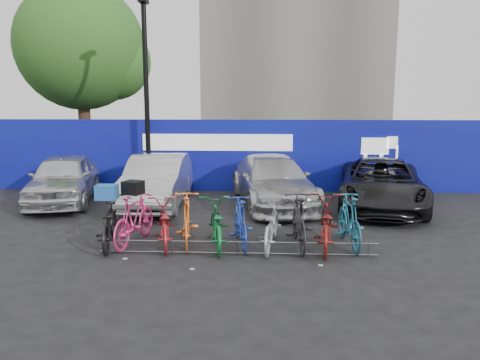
# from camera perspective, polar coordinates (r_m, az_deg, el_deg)

# --- Properties ---
(ground) EXTENTS (100.00, 100.00, 0.00)m
(ground) POSITION_cam_1_polar(r_m,az_deg,el_deg) (10.08, -0.14, -8.05)
(ground) COLOR black
(ground) RESTS_ON ground
(hoarding) EXTENTS (22.00, 0.18, 2.40)m
(hoarding) POSITION_cam_1_polar(r_m,az_deg,el_deg) (15.69, 0.92, 3.00)
(hoarding) COLOR #0D0A90
(hoarding) RESTS_ON ground
(tree) EXTENTS (5.40, 5.20, 7.80)m
(tree) POSITION_cam_1_polar(r_m,az_deg,el_deg) (21.00, -18.21, 14.87)
(tree) COLOR #382314
(tree) RESTS_ON ground
(lamppost) EXTENTS (0.25, 0.50, 6.11)m
(lamppost) POSITION_cam_1_polar(r_m,az_deg,el_deg) (15.41, -11.34, 10.39)
(lamppost) COLOR black
(lamppost) RESTS_ON ground
(bike_rack) EXTENTS (5.60, 0.03, 0.30)m
(bike_rack) POSITION_cam_1_polar(r_m,az_deg,el_deg) (9.46, -0.31, -8.25)
(bike_rack) COLOR #595B60
(bike_rack) RESTS_ON ground
(car_0) EXTENTS (2.54, 4.53, 1.46)m
(car_0) POSITION_cam_1_polar(r_m,az_deg,el_deg) (15.03, -20.69, 0.20)
(car_0) COLOR #BCBDC1
(car_0) RESTS_ON ground
(car_1) EXTENTS (1.66, 4.48, 1.46)m
(car_1) POSITION_cam_1_polar(r_m,az_deg,el_deg) (13.85, -10.05, -0.07)
(car_1) COLOR #A3A4A8
(car_1) RESTS_ON ground
(car_2) EXTENTS (2.86, 5.15, 1.41)m
(car_2) POSITION_cam_1_polar(r_m,az_deg,el_deg) (13.81, 4.02, -0.09)
(car_2) COLOR #ACACB1
(car_2) RESTS_ON ground
(car_3) EXTENTS (3.21, 5.32, 1.38)m
(car_3) POSITION_cam_1_polar(r_m,az_deg,el_deg) (13.99, 16.86, -0.43)
(car_3) COLOR black
(car_3) RESTS_ON ground
(bike_0) EXTENTS (1.05, 2.03, 1.02)m
(bike_0) POSITION_cam_1_polar(r_m,az_deg,el_deg) (10.34, -15.77, -5.03)
(bike_0) COLOR black
(bike_0) RESTS_ON ground
(bike_1) EXTENTS (0.87, 1.90, 1.10)m
(bike_1) POSITION_cam_1_polar(r_m,az_deg,el_deg) (10.32, -12.76, -4.68)
(bike_1) COLOR #D32F73
(bike_1) RESTS_ON ground
(bike_2) EXTENTS (1.05, 1.93, 0.96)m
(bike_2) POSITION_cam_1_polar(r_m,az_deg,el_deg) (10.13, -9.30, -5.25)
(bike_2) COLOR #AB2128
(bike_2) RESTS_ON ground
(bike_3) EXTENTS (0.78, 1.91, 1.11)m
(bike_3) POSITION_cam_1_polar(r_m,az_deg,el_deg) (10.11, -6.49, -4.78)
(bike_3) COLOR orange
(bike_3) RESTS_ON ground
(bike_4) EXTENTS (0.96, 1.99, 1.00)m
(bike_4) POSITION_cam_1_polar(r_m,az_deg,el_deg) (9.88, -2.94, -5.40)
(bike_4) COLOR #11662F
(bike_4) RESTS_ON ground
(bike_5) EXTENTS (0.80, 1.81, 1.05)m
(bike_5) POSITION_cam_1_polar(r_m,az_deg,el_deg) (9.95, 0.04, -5.13)
(bike_5) COLOR #213BA4
(bike_5) RESTS_ON ground
(bike_6) EXTENTS (0.91, 1.95, 0.99)m
(bike_6) POSITION_cam_1_polar(r_m,az_deg,el_deg) (9.86, 3.77, -5.48)
(bike_6) COLOR #9EA0A5
(bike_6) RESTS_ON ground
(bike_7) EXTENTS (0.63, 1.93, 1.14)m
(bike_7) POSITION_cam_1_polar(r_m,az_deg,el_deg) (9.91, 7.20, -5.01)
(bike_7) COLOR black
(bike_7) RESTS_ON ground
(bike_8) EXTENTS (0.98, 2.11, 1.07)m
(bike_8) POSITION_cam_1_polar(r_m,az_deg,el_deg) (9.93, 10.38, -5.27)
(bike_8) COLOR maroon
(bike_8) RESTS_ON ground
(bike_9) EXTENTS (0.65, 1.90, 1.13)m
(bike_9) POSITION_cam_1_polar(r_m,az_deg,el_deg) (10.17, 13.18, -4.85)
(bike_9) COLOR #1A5F78
(bike_9) RESTS_ON ground
(cargo_crate) EXTENTS (0.44, 0.34, 0.31)m
(cargo_crate) POSITION_cam_1_polar(r_m,az_deg,el_deg) (10.19, -15.95, -1.44)
(cargo_crate) COLOR #1F57AD
(cargo_crate) RESTS_ON bike_0
(cargo_topcase) EXTENTS (0.47, 0.45, 0.28)m
(cargo_topcase) POSITION_cam_1_polar(r_m,az_deg,el_deg) (10.17, -12.91, -0.90)
(cargo_topcase) COLOR black
(cargo_topcase) RESTS_ON bike_1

